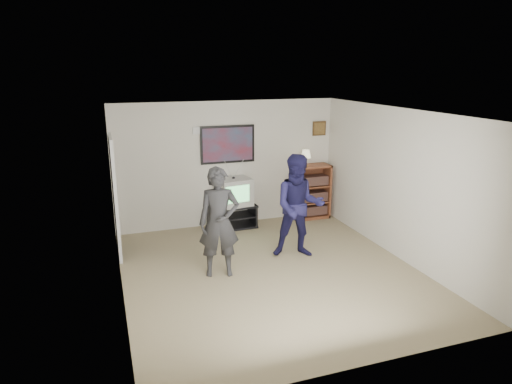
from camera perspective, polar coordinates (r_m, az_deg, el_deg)
room_shell at (r=7.17m, az=1.04°, el=0.16°), size 4.51×5.00×2.51m
media_stand at (r=9.18m, az=-3.00°, el=-3.03°), size 0.96×0.55×0.47m
crt_television at (r=9.04m, az=-2.80°, el=0.04°), size 0.72×0.63×0.54m
bookshelf at (r=9.75m, az=7.07°, el=0.07°), size 0.70×0.40×1.15m
table_lamp at (r=9.46m, az=6.24°, el=4.26°), size 0.21×0.21×0.34m
person_tall at (r=6.95m, az=-4.63°, el=-3.81°), size 0.69×0.53×1.70m
person_short at (r=7.65m, az=5.38°, el=-1.80°), size 1.02×0.90×1.76m
controller_left at (r=6.98m, az=-5.34°, el=0.01°), size 0.05×0.13×0.04m
controller_right at (r=7.81m, az=5.12°, el=-0.18°), size 0.05×0.13×0.04m
poster at (r=9.07m, az=-3.56°, el=5.96°), size 1.10×0.03×0.75m
air_vent at (r=8.90m, az=-7.05°, el=7.65°), size 0.28×0.02×0.14m
small_picture at (r=9.75m, az=7.91°, el=7.88°), size 0.30×0.03×0.30m
doorway at (r=8.04m, az=-17.30°, el=-0.70°), size 0.03×0.85×2.00m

